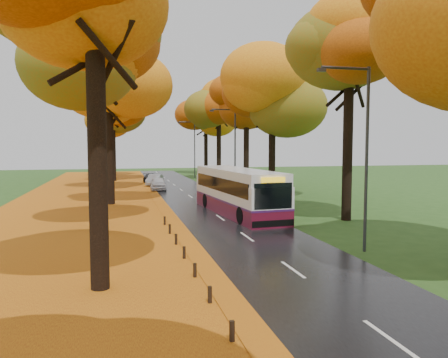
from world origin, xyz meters
name	(u,v)px	position (x,y,z in m)	size (l,w,h in m)	color
ground	(390,340)	(0.00, 0.00, 0.00)	(160.00, 160.00, 0.00)	#284C19
road	(200,204)	(0.00, 25.00, 0.02)	(6.50, 90.00, 0.04)	black
centre_line	(200,203)	(0.00, 25.00, 0.04)	(0.12, 90.00, 0.01)	silver
leaf_verge	(82,208)	(-9.00, 25.00, 0.01)	(12.00, 90.00, 0.02)	maroon
leaf_drift	(162,205)	(-3.05, 25.00, 0.04)	(0.90, 90.00, 0.01)	orange
trees_left	(105,83)	(-7.18, 27.06, 9.53)	(9.20, 74.00, 13.88)	black
trees_right	(278,87)	(7.19, 26.91, 9.69)	(9.30, 74.20, 13.96)	black
bollard_row	(202,282)	(-3.70, 4.70, 0.26)	(0.11, 23.51, 0.52)	black
streetlamp_near	(362,144)	(3.95, 8.00, 4.71)	(2.45, 0.18, 8.00)	#333538
streetlamp_mid	(232,145)	(3.95, 30.00, 4.71)	(2.45, 0.18, 8.00)	#333538
streetlamp_far	(193,145)	(3.95, 52.00, 4.71)	(2.45, 0.18, 8.00)	#333538
bus	(237,190)	(1.51, 19.35, 1.62)	(3.62, 11.63, 3.01)	maroon
car_white	(158,184)	(-2.35, 36.27, 0.71)	(1.57, 3.91, 1.33)	silver
car_silver	(155,180)	(-2.27, 41.49, 0.68)	(1.35, 3.87, 1.28)	#979A9E
car_dark	(152,179)	(-2.35, 44.32, 0.61)	(1.61, 3.96, 1.15)	black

